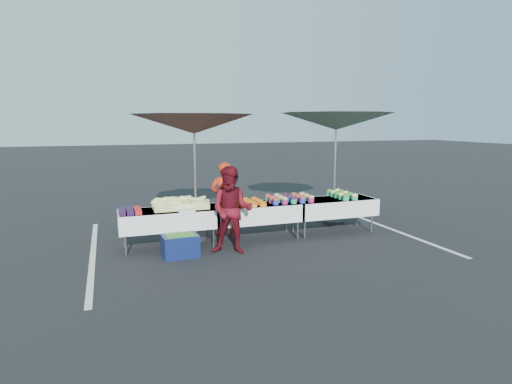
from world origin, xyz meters
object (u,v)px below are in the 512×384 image
object	(u,v)px
table_center	(256,212)
table_right	(333,206)
umbrella_right	(336,122)
vendor	(224,199)
umbrella_left	(194,125)
customer	(232,210)
storage_bin	(180,245)
table_left	(168,218)

from	to	relation	value
table_center	table_right	world-z (taller)	same
table_center	umbrella_right	world-z (taller)	umbrella_right
vendor	umbrella_left	xyz separation A→B (m)	(-0.64, -0.15, 1.57)
umbrella_right	vendor	bearing A→B (deg)	-177.37
vendor	customer	bearing A→B (deg)	87.96
table_right	umbrella_right	bearing A→B (deg)	58.73
vendor	storage_bin	distance (m)	1.76
umbrella_left	storage_bin	world-z (taller)	umbrella_left
vendor	storage_bin	xyz separation A→B (m)	(-1.15, -1.20, -0.58)
table_right	vendor	bearing A→B (deg)	166.75
customer	table_left	bearing A→B (deg)	169.57
vendor	customer	xyz separation A→B (m)	(-0.20, -1.30, 0.02)
table_left	umbrella_right	distance (m)	4.46
table_left	table_center	world-z (taller)	same
storage_bin	table_right	bearing A→B (deg)	7.03
table_right	umbrella_left	world-z (taller)	umbrella_left
vendor	storage_bin	bearing A→B (deg)	52.74
table_center	storage_bin	xyz separation A→B (m)	(-1.69, -0.65, -0.37)
vendor	customer	distance (m)	1.31
vendor	storage_bin	world-z (taller)	vendor
table_left	umbrella_right	size ratio (longest dim) A/B	0.60
table_left	table_center	xyz separation A→B (m)	(1.80, 0.00, 0.00)
table_center	customer	world-z (taller)	customer
storage_bin	table_center	bearing A→B (deg)	17.54
table_right	vendor	world-z (taller)	vendor
table_center	vendor	xyz separation A→B (m)	(-0.54, 0.55, 0.21)
storage_bin	umbrella_right	bearing A→B (deg)	15.26
umbrella_left	table_left	bearing A→B (deg)	-147.29
table_left	umbrella_left	world-z (taller)	umbrella_left
table_center	storage_bin	world-z (taller)	table_center
table_center	storage_bin	distance (m)	1.85
vendor	umbrella_right	distance (m)	3.19
customer	umbrella_left	world-z (taller)	umbrella_left
customer	storage_bin	bearing A→B (deg)	-161.31
vendor	table_center	bearing A→B (deg)	140.84
umbrella_left	umbrella_right	bearing A→B (deg)	4.66
table_left	table_right	world-z (taller)	same
table_left	table_right	distance (m)	3.60
table_left	umbrella_left	bearing A→B (deg)	32.71
table_left	storage_bin	world-z (taller)	table_left
table_center	vendor	distance (m)	0.80
table_left	customer	bearing A→B (deg)	-35.10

